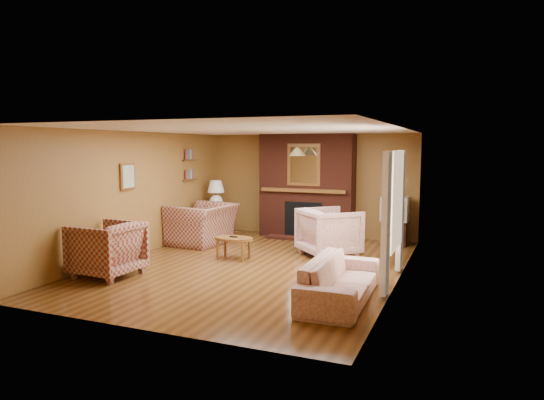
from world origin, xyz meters
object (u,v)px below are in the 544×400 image
at_px(crt_tv, 395,209).
at_px(plaid_armchair, 107,249).
at_px(floral_armchair, 329,232).
at_px(fireplace, 307,187).
at_px(floral_sofa, 340,280).
at_px(coffee_table, 234,240).
at_px(side_table, 216,221).
at_px(table_lamp, 216,193).
at_px(plaid_loveseat, 202,224).
at_px(tv_stand, 395,233).

bearing_deg(crt_tv, plaid_armchair, -132.84).
bearing_deg(floral_armchair, fireplace, -13.27).
height_order(floral_armchair, crt_tv, crt_tv).
distance_m(fireplace, floral_sofa, 4.79).
relative_size(floral_armchair, coffee_table, 1.34).
distance_m(side_table, table_lamp, 0.69).
height_order(fireplace, plaid_loveseat, fireplace).
distance_m(fireplace, table_lamp, 2.17).
xyz_separation_m(fireplace, plaid_armchair, (-1.95, -4.50, -0.74)).
height_order(floral_sofa, coffee_table, floral_sofa).
xyz_separation_m(fireplace, crt_tv, (2.05, -0.19, -0.39)).
relative_size(floral_sofa, crt_tv, 3.48).
bearing_deg(fireplace, side_table, -165.71).
bearing_deg(tv_stand, crt_tv, -93.66).
bearing_deg(floral_sofa, tv_stand, -3.51).
height_order(fireplace, plaid_armchair, fireplace).
xyz_separation_m(plaid_armchair, side_table, (-0.15, 3.97, -0.13)).
bearing_deg(plaid_armchair, table_lamp, -175.56).
bearing_deg(floral_armchair, floral_sofa, 154.76).
relative_size(side_table, tv_stand, 1.20).
height_order(coffee_table, crt_tv, crt_tv).
bearing_deg(plaid_loveseat, table_lamp, -162.45).
bearing_deg(side_table, fireplace, 14.29).
xyz_separation_m(plaid_loveseat, table_lamp, (-0.25, 1.08, 0.58)).
relative_size(floral_armchair, side_table, 1.60).
bearing_deg(floral_armchair, table_lamp, 25.23).
relative_size(fireplace, crt_tv, 4.20).
xyz_separation_m(plaid_armchair, tv_stand, (4.00, 4.32, -0.18)).
distance_m(floral_sofa, floral_armchair, 2.74).
xyz_separation_m(plaid_armchair, floral_armchair, (2.97, 2.78, 0.02)).
bearing_deg(plaid_armchair, floral_sofa, 95.19).
distance_m(fireplace, plaid_armchair, 4.96).
bearing_deg(crt_tv, fireplace, 174.70).
relative_size(plaid_armchair, table_lamp, 1.46).
bearing_deg(table_lamp, crt_tv, 4.74).
xyz_separation_m(floral_armchair, side_table, (-3.12, 1.18, -0.15)).
xyz_separation_m(fireplace, floral_armchair, (1.02, -1.72, -0.72)).
bearing_deg(floral_armchair, tv_stand, -77.81).
distance_m(plaid_loveseat, floral_sofa, 4.62).
height_order(plaid_loveseat, crt_tv, crt_tv).
distance_m(floral_armchair, tv_stand, 1.86).
height_order(side_table, table_lamp, table_lamp).
relative_size(fireplace, side_table, 3.76).
distance_m(floral_sofa, table_lamp, 5.55).
bearing_deg(tv_stand, floral_sofa, -95.75).
bearing_deg(side_table, floral_armchair, -20.78).
xyz_separation_m(coffee_table, tv_stand, (2.61, 2.48, -0.09)).
relative_size(plaid_armchair, floral_armchair, 0.96).
bearing_deg(plaid_armchair, tv_stand, 139.47).
relative_size(plaid_loveseat, coffee_table, 1.74).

